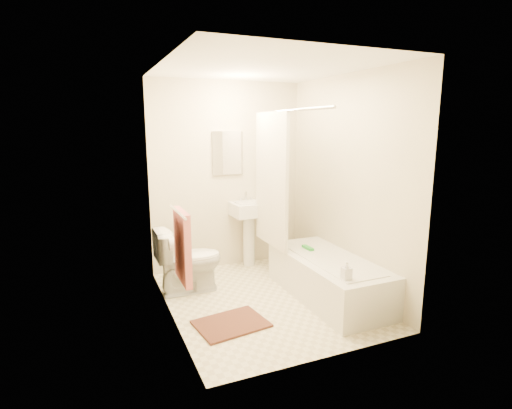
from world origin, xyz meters
name	(u,v)px	position (x,y,z in m)	size (l,w,h in m)	color
floor	(265,299)	(0.00, 0.00, 0.00)	(2.40, 2.40, 0.00)	beige
ceiling	(266,67)	(0.00, 0.00, 2.40)	(2.40, 2.40, 0.00)	white
wall_back	(227,176)	(0.00, 1.20, 1.20)	(2.00, 0.02, 2.40)	beige
wall_left	(167,196)	(-1.00, 0.00, 1.20)	(0.02, 2.40, 2.40)	beige
wall_right	(347,184)	(1.00, 0.00, 1.20)	(0.02, 2.40, 2.40)	beige
mirror	(228,153)	(0.00, 1.18, 1.50)	(0.40, 0.03, 0.55)	white
curtain_rod	(288,110)	(0.30, 0.10, 2.00)	(0.03, 0.03, 1.70)	silver
shower_curtain	(271,180)	(0.30, 0.50, 1.22)	(0.04, 0.80, 1.55)	silver
towel_bar	(178,212)	(-0.96, -0.25, 1.10)	(0.02, 0.02, 0.60)	silver
towel	(182,246)	(-0.93, -0.25, 0.78)	(0.06, 0.45, 0.66)	#CC7266
toilet_paper	(174,244)	(-0.93, 0.12, 0.70)	(0.12, 0.12, 0.11)	white
toilet	(189,260)	(-0.70, 0.54, 0.36)	(0.41, 0.74, 0.73)	white
sink	(250,231)	(0.25, 1.06, 0.47)	(0.48, 0.38, 0.94)	silver
bathtub	(328,277)	(0.66, -0.20, 0.22)	(0.69, 1.57, 0.44)	silver
bath_mat	(231,324)	(-0.53, -0.39, 0.01)	(0.64, 0.48, 0.02)	#4A261B
soap_bottle	(346,271)	(0.46, -0.79, 0.53)	(0.08, 0.08, 0.18)	silver
scrub_brush	(308,248)	(0.60, 0.14, 0.46)	(0.06, 0.18, 0.04)	green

